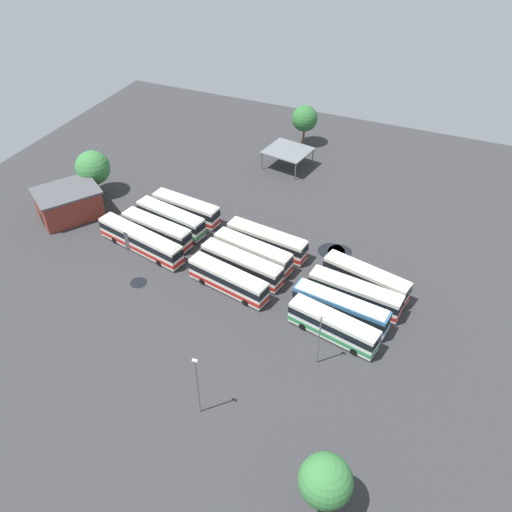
% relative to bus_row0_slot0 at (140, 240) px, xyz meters
% --- Properties ---
extents(ground_plane, '(112.50, 112.50, 0.00)m').
position_rel_bus_row0_slot0_xyz_m(ground_plane, '(16.63, 2.43, -1.88)').
color(ground_plane, '#333335').
extents(bus_row0_slot0, '(15.42, 5.59, 3.56)m').
position_rel_bus_row0_slot0_xyz_m(bus_row0_slot0, '(0.00, 0.00, 0.00)').
color(bus_row0_slot0, silver).
rests_on(bus_row0_slot0, ground_plane).
extents(bus_row0_slot1, '(12.23, 4.33, 3.56)m').
position_rel_bus_row0_slot0_xyz_m(bus_row0_slot1, '(0.84, 3.31, -0.00)').
color(bus_row0_slot1, silver).
rests_on(bus_row0_slot1, ground_plane).
extents(bus_row0_slot2, '(12.43, 4.61, 3.56)m').
position_rel_bus_row0_slot0_xyz_m(bus_row0_slot2, '(1.26, 6.82, -0.00)').
color(bus_row0_slot2, silver).
rests_on(bus_row0_slot2, ground_plane).
extents(bus_row0_slot3, '(12.01, 3.87, 3.56)m').
position_rel_bus_row0_slot0_xyz_m(bus_row0_slot3, '(2.10, 10.24, -0.00)').
color(bus_row0_slot3, silver).
rests_on(bus_row0_slot3, ground_plane).
extents(bus_row1_slot0, '(12.34, 4.80, 3.56)m').
position_rel_bus_row0_slot0_xyz_m(bus_row1_slot0, '(16.00, -2.79, -0.00)').
color(bus_row1_slot0, silver).
rests_on(bus_row1_slot0, ground_plane).
extents(bus_row1_slot1, '(12.84, 4.57, 3.56)m').
position_rel_bus_row0_slot0_xyz_m(bus_row1_slot1, '(16.36, 0.90, -0.00)').
color(bus_row1_slot1, silver).
rests_on(bus_row1_slot1, ground_plane).
extents(bus_row1_slot2, '(12.50, 4.49, 3.56)m').
position_rel_bus_row0_slot0_xyz_m(bus_row1_slot2, '(16.67, 4.04, -0.00)').
color(bus_row1_slot2, silver).
rests_on(bus_row1_slot2, ground_plane).
extents(bus_row1_slot3, '(12.88, 3.98, 3.56)m').
position_rel_bus_row0_slot0_xyz_m(bus_row1_slot3, '(17.45, 7.50, -0.00)').
color(bus_row1_slot3, silver).
rests_on(bus_row1_slot3, ground_plane).
extents(bus_row2_slot0, '(12.05, 4.81, 3.56)m').
position_rel_bus_row0_slot0_xyz_m(bus_row2_slot0, '(31.77, -5.40, -0.00)').
color(bus_row2_slot0, silver).
rests_on(bus_row2_slot0, ground_plane).
extents(bus_row2_slot1, '(12.96, 4.07, 3.56)m').
position_rel_bus_row0_slot0_xyz_m(bus_row2_slot1, '(31.72, -2.05, -0.00)').
color(bus_row2_slot1, teal).
rests_on(bus_row2_slot1, ground_plane).
extents(bus_row2_slot2, '(12.83, 3.89, 3.56)m').
position_rel_bus_row0_slot0_xyz_m(bus_row2_slot2, '(32.67, 1.45, -0.00)').
color(bus_row2_slot2, silver).
rests_on(bus_row2_slot2, ground_plane).
extents(bus_row2_slot3, '(12.56, 5.16, 3.56)m').
position_rel_bus_row0_slot0_xyz_m(bus_row2_slot3, '(33.26, 4.96, -0.00)').
color(bus_row2_slot3, silver).
rests_on(bus_row2_slot3, ground_plane).
extents(depot_building, '(11.85, 12.45, 4.87)m').
position_rel_bus_row0_slot0_xyz_m(depot_building, '(-15.85, 3.35, 0.57)').
color(depot_building, maroon).
rests_on(depot_building, ground_plane).
extents(maintenance_shelter, '(8.87, 8.36, 3.58)m').
position_rel_bus_row0_slot0_xyz_m(maintenance_shelter, '(11.21, 32.59, 1.51)').
color(maintenance_shelter, slate).
rests_on(maintenance_shelter, ground_plane).
extents(lamp_post_mid_lot, '(0.56, 0.28, 7.92)m').
position_rel_bus_row0_slot0_xyz_m(lamp_post_mid_lot, '(31.35, -10.18, 2.49)').
color(lamp_post_mid_lot, slate).
rests_on(lamp_post_mid_lot, ground_plane).
extents(lamp_post_by_building, '(0.56, 0.28, 8.61)m').
position_rel_bus_row0_slot0_xyz_m(lamp_post_by_building, '(21.78, -21.91, 2.84)').
color(lamp_post_by_building, slate).
rests_on(lamp_post_by_building, ground_plane).
extents(tree_west_edge, '(5.85, 5.85, 8.03)m').
position_rel_bus_row0_slot0_xyz_m(tree_west_edge, '(-15.91, 10.64, 3.22)').
color(tree_west_edge, brown).
rests_on(tree_west_edge, ground_plane).
extents(tree_northeast, '(5.08, 5.08, 8.06)m').
position_rel_bus_row0_slot0_xyz_m(tree_northeast, '(10.80, 42.68, 3.62)').
color(tree_northeast, brown).
rests_on(tree_northeast, ground_plane).
extents(tree_north_edge, '(5.04, 5.04, 7.03)m').
position_rel_bus_row0_slot0_xyz_m(tree_north_edge, '(37.34, -26.60, 2.62)').
color(tree_north_edge, brown).
rests_on(tree_north_edge, ground_plane).
extents(puddle_front_lane, '(4.14, 4.14, 0.01)m').
position_rel_bus_row0_slot0_xyz_m(puddle_front_lane, '(26.56, 11.26, -1.88)').
color(puddle_front_lane, black).
rests_on(puddle_front_lane, ground_plane).
extents(puddle_between_rows, '(2.40, 2.40, 0.01)m').
position_rel_bus_row0_slot0_xyz_m(puddle_between_rows, '(3.69, -6.52, -1.88)').
color(puddle_between_rows, black).
rests_on(puddle_between_rows, ground_plane).
extents(puddle_near_shelter, '(3.66, 3.66, 0.01)m').
position_rel_bus_row0_slot0_xyz_m(puddle_near_shelter, '(27.77, 11.66, -1.88)').
color(puddle_near_shelter, black).
rests_on(puddle_near_shelter, ground_plane).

